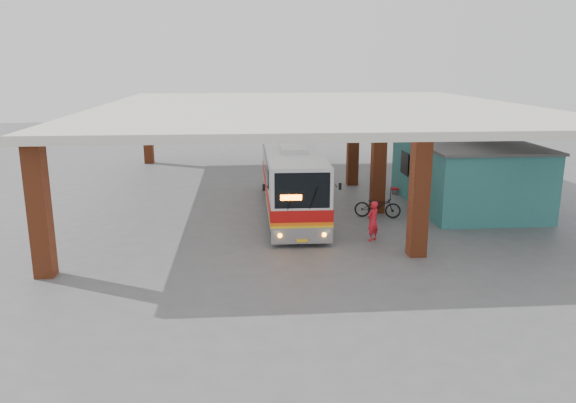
# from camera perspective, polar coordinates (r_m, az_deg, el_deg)

# --- Properties ---
(ground) EXTENTS (90.00, 90.00, 0.00)m
(ground) POSITION_cam_1_polar(r_m,az_deg,el_deg) (22.80, 3.38, -3.16)
(ground) COLOR #515154
(ground) RESTS_ON ground
(brick_columns) EXTENTS (20.10, 21.60, 4.35)m
(brick_columns) POSITION_cam_1_polar(r_m,az_deg,el_deg) (27.33, 4.98, 4.37)
(brick_columns) COLOR brown
(brick_columns) RESTS_ON ground
(canopy_roof) EXTENTS (21.00, 23.00, 0.30)m
(canopy_roof) POSITION_cam_1_polar(r_m,az_deg,el_deg) (28.39, 2.70, 9.49)
(canopy_roof) COLOR beige
(canopy_roof) RESTS_ON brick_columns
(shop_building) EXTENTS (5.20, 8.20, 3.11)m
(shop_building) POSITION_cam_1_polar(r_m,az_deg,el_deg) (28.15, 17.58, 2.78)
(shop_building) COLOR #2D7071
(shop_building) RESTS_ON ground
(coach_bus) EXTENTS (2.44, 11.04, 3.20)m
(coach_bus) POSITION_cam_1_polar(r_m,az_deg,el_deg) (25.66, 0.31, 2.47)
(coach_bus) COLOR silver
(coach_bus) RESTS_ON ground
(motorcycle) EXTENTS (2.15, 1.21, 1.07)m
(motorcycle) POSITION_cam_1_polar(r_m,az_deg,el_deg) (25.13, 9.09, -0.43)
(motorcycle) COLOR black
(motorcycle) RESTS_ON ground
(pedestrian) EXTENTS (0.68, 0.65, 1.56)m
(pedestrian) POSITION_cam_1_polar(r_m,az_deg,el_deg) (21.78, 8.61, -1.97)
(pedestrian) COLOR red
(pedestrian) RESTS_ON ground
(red_chair) EXTENTS (0.47, 0.47, 0.88)m
(red_chair) POSITION_cam_1_polar(r_m,az_deg,el_deg) (29.97, 11.08, 1.57)
(red_chair) COLOR red
(red_chair) RESTS_ON ground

